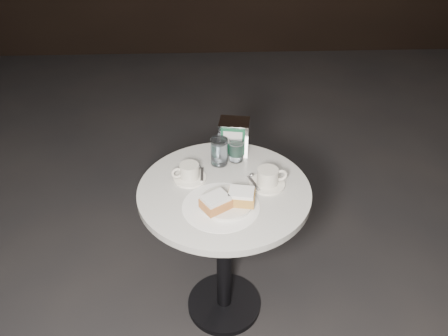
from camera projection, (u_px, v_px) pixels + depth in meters
ground at (224, 305)px, 2.19m from camera, size 7.00×7.00×0.00m
cafe_table at (224, 224)px, 1.87m from camera, size 0.70×0.70×0.74m
sugar_spill at (221, 206)px, 1.66m from camera, size 0.37×0.37×0.00m
beignet_plate at (228, 201)px, 1.65m from camera, size 0.25×0.25×0.07m
coffee_cup_left at (189, 173)px, 1.79m from camera, size 0.17×0.17×0.07m
coffee_cup_right at (268, 178)px, 1.76m from camera, size 0.16×0.16×0.08m
water_glass_left at (219, 152)px, 1.87m from camera, size 0.09×0.09×0.12m
water_glass_right at (236, 150)px, 1.89m from camera, size 0.07×0.07×0.10m
napkin_dispenser at (234, 136)px, 1.94m from camera, size 0.15×0.13×0.15m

